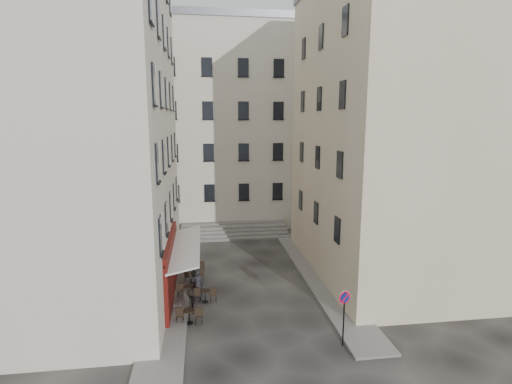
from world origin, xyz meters
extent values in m
plane|color=black|center=(0.00, 0.00, 0.00)|extent=(90.00, 90.00, 0.00)
cube|color=slate|center=(-4.50, 4.00, 0.06)|extent=(2.00, 22.00, 0.12)
cube|color=slate|center=(4.50, 3.00, 0.06)|extent=(2.00, 18.00, 0.12)
cube|color=beige|center=(-10.50, 3.00, 10.00)|extent=(12.00, 16.00, 20.00)
cube|color=#BEB18D|center=(10.50, 3.50, 9.00)|extent=(12.00, 14.00, 18.00)
cube|color=beige|center=(-1.00, 19.00, 9.00)|extent=(18.00, 10.00, 18.00)
cube|color=slate|center=(-1.00, 19.00, 18.30)|extent=(18.20, 10.20, 0.60)
cube|color=#450D09|center=(-4.42, 1.00, 1.75)|extent=(0.25, 7.00, 3.50)
cube|color=black|center=(-4.38, 1.00, 1.40)|extent=(0.06, 3.85, 2.00)
cube|color=silver|center=(-3.60, 1.00, 2.95)|extent=(1.58, 7.30, 0.41)
cube|color=slate|center=(0.00, 11.90, 0.10)|extent=(9.00, 1.80, 0.20)
cube|color=slate|center=(0.00, 12.35, 0.30)|extent=(9.00, 1.80, 0.20)
cube|color=slate|center=(0.00, 12.80, 0.50)|extent=(9.00, 1.80, 0.20)
cube|color=slate|center=(0.00, 13.25, 0.70)|extent=(9.00, 1.80, 0.20)
cylinder|color=black|center=(-3.25, -1.00, 0.45)|extent=(0.10, 0.10, 0.90)
sphere|color=black|center=(-3.25, -1.00, 0.92)|extent=(0.12, 0.12, 0.12)
cylinder|color=black|center=(-3.25, 2.50, 0.45)|extent=(0.10, 0.10, 0.90)
sphere|color=black|center=(-3.25, 2.50, 0.92)|extent=(0.12, 0.12, 0.12)
cylinder|color=black|center=(-3.25, 6.00, 0.45)|extent=(0.10, 0.10, 0.90)
sphere|color=black|center=(-3.25, 6.00, 0.92)|extent=(0.12, 0.12, 0.12)
cylinder|color=black|center=(3.36, -4.83, 1.26)|extent=(0.06, 0.06, 2.51)
cylinder|color=red|center=(3.36, -4.83, 2.26)|extent=(0.57, 0.18, 0.58)
cylinder|color=navy|center=(3.36, -4.86, 2.26)|extent=(0.41, 0.14, 0.42)
cube|color=red|center=(3.36, -4.88, 2.26)|extent=(0.33, 0.11, 0.34)
cylinder|color=black|center=(-3.38, -2.06, 0.07)|extent=(0.36, 0.36, 0.02)
cylinder|color=black|center=(-3.38, -2.06, 0.40)|extent=(0.05, 0.05, 0.70)
cylinder|color=black|center=(-3.38, -2.06, 0.72)|extent=(0.60, 0.60, 0.04)
cube|color=black|center=(-2.93, -2.06, 0.45)|extent=(0.38, 0.38, 0.90)
cube|color=black|center=(-3.83, -1.96, 0.45)|extent=(0.38, 0.38, 0.90)
cylinder|color=black|center=(-2.59, 0.14, 0.07)|extent=(0.35, 0.35, 0.02)
cylinder|color=black|center=(-2.59, 0.14, 0.39)|extent=(0.05, 0.05, 0.67)
cylinder|color=black|center=(-2.59, 0.14, 0.69)|extent=(0.58, 0.58, 0.04)
cube|color=black|center=(-2.15, 0.14, 0.43)|extent=(0.37, 0.37, 0.87)
cube|color=black|center=(-3.02, 0.24, 0.43)|extent=(0.37, 0.37, 0.87)
cylinder|color=black|center=(-3.52, 0.90, 0.07)|extent=(0.34, 0.34, 0.02)
cylinder|color=black|center=(-3.52, 0.90, 0.38)|extent=(0.05, 0.05, 0.67)
cylinder|color=black|center=(-3.52, 0.90, 0.68)|extent=(0.57, 0.57, 0.04)
cube|color=black|center=(-3.09, 0.90, 0.43)|extent=(0.36, 0.36, 0.86)
cube|color=black|center=(-3.95, 1.00, 0.43)|extent=(0.36, 0.36, 0.86)
cylinder|color=black|center=(-3.23, 2.95, 0.06)|extent=(0.32, 0.32, 0.02)
cylinder|color=black|center=(-3.23, 2.95, 0.35)|extent=(0.04, 0.04, 0.62)
cylinder|color=black|center=(-3.23, 2.95, 0.63)|extent=(0.53, 0.53, 0.04)
cube|color=black|center=(-2.84, 2.95, 0.40)|extent=(0.33, 0.33, 0.79)
cube|color=black|center=(-3.63, 3.04, 0.40)|extent=(0.33, 0.33, 0.79)
cylinder|color=black|center=(-3.25, 4.12, 0.07)|extent=(0.38, 0.38, 0.02)
cylinder|color=black|center=(-3.25, 4.12, 0.42)|extent=(0.05, 0.05, 0.73)
cylinder|color=black|center=(-3.25, 4.12, 0.75)|extent=(0.63, 0.63, 0.04)
cube|color=black|center=(-2.78, 4.12, 0.47)|extent=(0.40, 0.40, 0.94)
cube|color=black|center=(-3.72, 4.23, 0.47)|extent=(0.40, 0.40, 0.94)
imported|color=black|center=(-2.99, 0.55, 0.88)|extent=(0.64, 0.42, 1.76)
camera|label=1|loc=(-2.59, -20.22, 9.85)|focal=28.00mm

